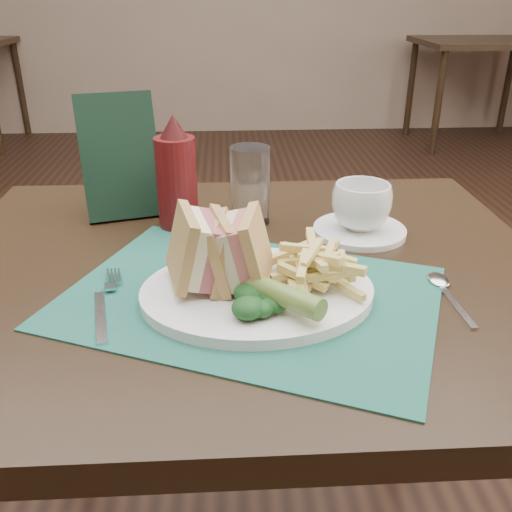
{
  "coord_description": "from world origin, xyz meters",
  "views": [
    {
      "loc": [
        -0.02,
        -1.24,
        1.12
      ],
      "look_at": [
        0.01,
        -0.57,
        0.8
      ],
      "focal_mm": 40.0,
      "sensor_mm": 36.0,
      "label": 1
    }
  ],
  "objects": [
    {
      "name": "fries_pile",
      "position": [
        0.09,
        -0.59,
        0.8
      ],
      "size": [
        0.18,
        0.2,
        0.06
      ],
      "primitive_type": null,
      "color": "#DEC86F",
      "rests_on": "plate"
    },
    {
      "name": "table_bg_right",
      "position": [
        1.85,
        3.0,
        0.38
      ],
      "size": [
        0.9,
        0.75,
        0.75
      ],
      "primitive_type": null,
      "color": "black",
      "rests_on": "ground"
    },
    {
      "name": "pickle_spear",
      "position": [
        0.04,
        -0.66,
        0.79
      ],
      "size": [
        0.1,
        0.11,
        0.03
      ],
      "primitive_type": "cylinder",
      "rotation": [
        1.54,
        0.0,
        0.77
      ],
      "color": "#526E2A",
      "rests_on": "plate"
    },
    {
      "name": "table_main",
      "position": [
        0.0,
        -0.5,
        0.38
      ],
      "size": [
        0.9,
        0.75,
        0.75
      ],
      "primitive_type": null,
      "color": "black",
      "rests_on": "ground"
    },
    {
      "name": "fork",
      "position": [
        -0.18,
        -0.61,
        0.76
      ],
      "size": [
        0.07,
        0.17,
        0.01
      ],
      "primitive_type": null,
      "rotation": [
        0.0,
        0.0,
        0.21
      ],
      "color": "silver",
      "rests_on": "placemat"
    },
    {
      "name": "sandwich_half_a",
      "position": [
        -0.08,
        -0.59,
        0.82
      ],
      "size": [
        0.09,
        0.11,
        0.1
      ],
      "primitive_type": null,
      "rotation": [
        0.0,
        0.24,
        0.21
      ],
      "color": "tan",
      "rests_on": "plate"
    },
    {
      "name": "ketchup_bottle",
      "position": [
        -0.1,
        -0.35,
        0.84
      ],
      "size": [
        0.08,
        0.08,
        0.19
      ],
      "primitive_type": null,
      "rotation": [
        0.0,
        0.0,
        -0.24
      ],
      "color": "#500D0F",
      "rests_on": "table_main"
    },
    {
      "name": "drinking_glass",
      "position": [
        0.02,
        -0.34,
        0.81
      ],
      "size": [
        0.08,
        0.08,
        0.13
      ],
      "primitive_type": "cylinder",
      "rotation": [
        0.0,
        0.0,
        -0.26
      ],
      "color": "white",
      "rests_on": "table_main"
    },
    {
      "name": "sandwich_half_b",
      "position": [
        -0.03,
        -0.59,
        0.82
      ],
      "size": [
        0.09,
        0.11,
        0.1
      ],
      "primitive_type": null,
      "rotation": [
        0.0,
        -0.24,
        -0.19
      ],
      "color": "tan",
      "rests_on": "plate"
    },
    {
      "name": "coffee_cup",
      "position": [
        0.19,
        -0.4,
        0.8
      ],
      "size": [
        0.13,
        0.13,
        0.07
      ],
      "primitive_type": "imported",
      "rotation": [
        0.0,
        0.0,
        0.57
      ],
      "color": "white",
      "rests_on": "saucer"
    },
    {
      "name": "placemat",
      "position": [
        0.0,
        -0.6,
        0.75
      ],
      "size": [
        0.56,
        0.49,
        0.0
      ],
      "primitive_type": "cube",
      "rotation": [
        0.0,
        0.0,
        -0.4
      ],
      "color": "#1B5648",
      "rests_on": "table_main"
    },
    {
      "name": "check_presenter",
      "position": [
        -0.2,
        -0.29,
        0.85
      ],
      "size": [
        0.14,
        0.11,
        0.21
      ],
      "primitive_type": "cube",
      "rotation": [
        -0.31,
        0.0,
        0.26
      ],
      "color": "black",
      "rests_on": "table_main"
    },
    {
      "name": "floor",
      "position": [
        0.0,
        0.0,
        0.0
      ],
      "size": [
        7.0,
        7.0,
        0.0
      ],
      "primitive_type": "plane",
      "color": "black",
      "rests_on": "ground"
    },
    {
      "name": "spoon",
      "position": [
        0.26,
        -0.62,
        0.76
      ],
      "size": [
        0.04,
        0.15,
        0.01
      ],
      "primitive_type": null,
      "rotation": [
        0.0,
        0.0,
        0.03
      ],
      "color": "silver",
      "rests_on": "table_main"
    },
    {
      "name": "kale_garnish",
      "position": [
        0.02,
        -0.66,
        0.78
      ],
      "size": [
        0.11,
        0.08,
        0.03
      ],
      "primitive_type": null,
      "color": "#143818",
      "rests_on": "plate"
    },
    {
      "name": "plate",
      "position": [
        0.01,
        -0.6,
        0.76
      ],
      "size": [
        0.32,
        0.26,
        0.01
      ],
      "primitive_type": null,
      "rotation": [
        0.0,
        0.0,
        0.07
      ],
      "color": "white",
      "rests_on": "placemat"
    },
    {
      "name": "saucer",
      "position": [
        0.19,
        -0.4,
        0.76
      ],
      "size": [
        0.17,
        0.17,
        0.01
      ],
      "primitive_type": "cylinder",
      "rotation": [
        0.0,
        0.0,
        -0.12
      ],
      "color": "white",
      "rests_on": "table_main"
    },
    {
      "name": "wall_back",
      "position": [
        0.0,
        3.5,
        0.0
      ],
      "size": [
        6.0,
        0.0,
        6.0
      ],
      "primitive_type": "plane",
      "rotation": [
        1.57,
        0.0,
        0.0
      ],
      "color": "gray",
      "rests_on": "ground"
    }
  ]
}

